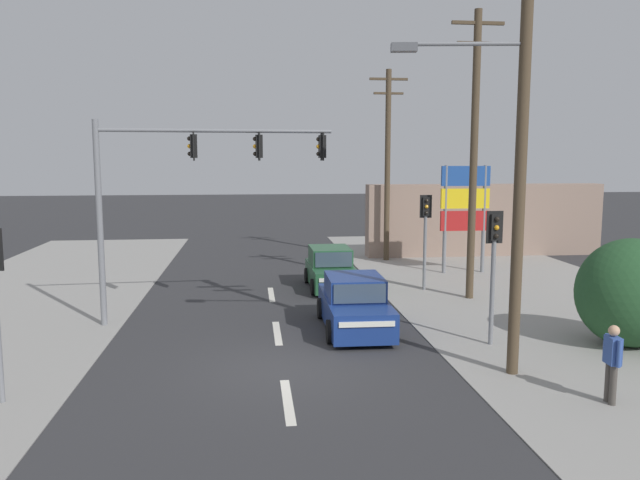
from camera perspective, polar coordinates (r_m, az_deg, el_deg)
ground_plane at (r=14.99m, az=-3.44°, el=-11.63°), size 140.00×140.00×0.00m
lane_dash_near at (r=13.12m, az=-2.98°, el=-14.48°), size 0.20×2.40×0.01m
lane_dash_mid at (r=17.85m, az=-3.93°, el=-8.46°), size 0.20×2.40×0.01m
lane_dash_far at (r=22.70m, az=-4.47°, el=-4.99°), size 0.20×2.40×0.01m
kerb_right_verge at (r=19.46m, az=24.01°, el=-7.74°), size 10.00×44.00×0.02m
utility_pole_foreground_right at (r=14.42m, az=17.49°, el=9.36°), size 3.77×0.65×10.19m
utility_pole_midground_right at (r=22.10m, az=13.90°, el=7.91°), size 1.80×0.26×9.81m
utility_pole_background_right at (r=29.83m, az=6.19°, el=7.14°), size 1.80×0.26×8.99m
traffic_signal_mast at (r=18.74m, az=-12.44°, el=5.64°), size 6.88×0.69×6.00m
pedestal_signal_right_kerb at (r=16.78m, az=15.60°, el=-1.32°), size 0.44×0.29×3.56m
pedestal_signal_far_median at (r=23.29m, az=9.61°, el=1.27°), size 0.44×0.29×3.56m
shopping_plaza_sign at (r=27.14m, az=13.11°, el=3.26°), size 2.10×0.16×4.60m
roadside_bush at (r=18.23m, az=27.00°, el=-4.61°), size 2.98×2.56×2.85m
shopfront_wall_far at (r=32.48m, az=14.79°, el=1.79°), size 12.00×1.00×3.60m
sedan_receding_far at (r=18.05m, az=3.17°, el=-5.98°), size 1.94×4.26×1.56m
hatchback_oncoming_mid at (r=23.66m, az=0.99°, el=-2.72°), size 1.81×3.66×1.53m
pedestrian_at_kerb at (r=13.92m, az=25.15°, el=-9.88°), size 0.24×0.56×1.63m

